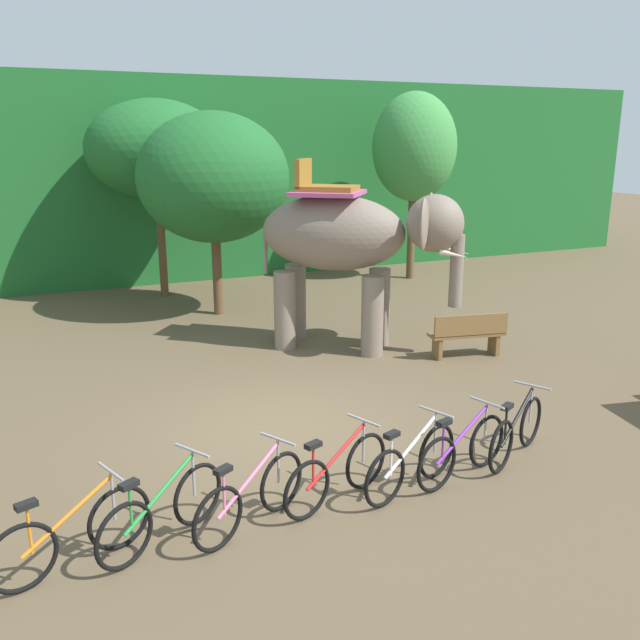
% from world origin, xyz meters
% --- Properties ---
extents(ground_plane, '(80.00, 80.00, 0.00)m').
position_xyz_m(ground_plane, '(0.00, 0.00, 0.00)').
color(ground_plane, brown).
extents(foliage_hedge, '(36.00, 6.00, 5.89)m').
position_xyz_m(foliage_hedge, '(0.00, 13.93, 2.95)').
color(foliage_hedge, '#1E6028').
rests_on(foliage_hedge, ground).
extents(tree_right, '(3.59, 3.59, 5.15)m').
position_xyz_m(tree_right, '(0.19, 9.42, 3.88)').
color(tree_right, brown).
rests_on(tree_right, ground).
extents(tree_far_left, '(3.54, 3.54, 4.78)m').
position_xyz_m(tree_far_left, '(1.00, 6.90, 3.27)').
color(tree_far_left, brown).
rests_on(tree_far_left, ground).
extents(tree_center_left, '(2.47, 2.47, 5.48)m').
position_xyz_m(tree_center_left, '(7.56, 8.73, 3.89)').
color(tree_center_left, brown).
rests_on(tree_center_left, ground).
extents(elephant, '(3.87, 3.47, 3.78)m').
position_xyz_m(elephant, '(2.70, 3.19, 2.20)').
color(elephant, gray).
rests_on(elephant, ground).
extents(bike_orange, '(1.62, 0.72, 0.92)m').
position_xyz_m(bike_orange, '(-3.07, -2.31, 0.39)').
color(bike_orange, black).
rests_on(bike_orange, ground).
extents(bike_green, '(1.51, 0.91, 0.92)m').
position_xyz_m(bike_green, '(-2.16, -2.25, 0.39)').
color(bike_green, black).
rests_on(bike_green, ground).
extents(bike_pink, '(1.53, 0.87, 0.92)m').
position_xyz_m(bike_pink, '(-1.22, -2.35, 0.39)').
color(bike_pink, black).
rests_on(bike_pink, ground).
extents(bike_red, '(1.61, 0.74, 0.92)m').
position_xyz_m(bike_red, '(-0.12, -2.23, 0.39)').
color(bike_red, black).
rests_on(bike_red, ground).
extents(bike_white, '(1.62, 0.73, 0.92)m').
position_xyz_m(bike_white, '(0.81, -2.36, 0.39)').
color(bike_white, black).
rests_on(bike_white, ground).
extents(bike_purple, '(1.65, 0.65, 0.92)m').
position_xyz_m(bike_purple, '(1.56, -2.35, 0.39)').
color(bike_purple, black).
rests_on(bike_purple, ground).
extents(bike_black, '(1.53, 0.87, 0.92)m').
position_xyz_m(bike_black, '(2.55, -2.18, 0.39)').
color(bike_black, black).
rests_on(bike_black, ground).
extents(wooden_bench, '(1.55, 0.69, 0.89)m').
position_xyz_m(wooden_bench, '(4.55, 1.65, 0.48)').
color(wooden_bench, brown).
rests_on(wooden_bench, ground).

